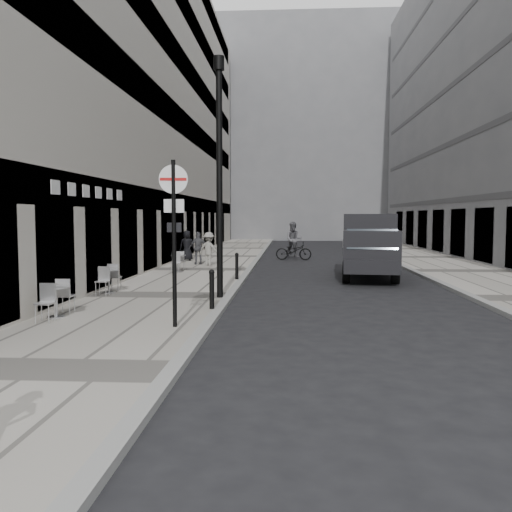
{
  "coord_description": "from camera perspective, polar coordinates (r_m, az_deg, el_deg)",
  "views": [
    {
      "loc": [
        1.75,
        -5.02,
        2.39
      ],
      "look_at": [
        0.91,
        8.42,
        1.4
      ],
      "focal_mm": 38.0,
      "sensor_mm": 36.0,
      "label": 1
    }
  ],
  "objects": [
    {
      "name": "sidewalk",
      "position": [
        23.44,
        -5.66,
        -1.52
      ],
      "size": [
        4.0,
        60.0,
        0.12
      ],
      "primitive_type": "cube",
      "color": "#ADA69C",
      "rests_on": "ground"
    },
    {
      "name": "sign_post",
      "position": [
        11.14,
        -8.64,
        3.71
      ],
      "size": [
        0.58,
        0.12,
        3.41
      ],
      "rotation": [
        0.0,
        0.0,
        0.1
      ],
      "color": "black",
      "rests_on": "sidewalk"
    },
    {
      "name": "building_left",
      "position": [
        31.22,
        -11.35,
        16.35
      ],
      "size": [
        4.0,
        45.0,
        18.0
      ],
      "primitive_type": "cube",
      "color": "#BAB4AA",
      "rests_on": "ground"
    },
    {
      "name": "pedestrian_a",
      "position": [
        25.64,
        -6.07,
        0.83
      ],
      "size": [
        0.97,
        0.62,
        1.54
      ],
      "primitive_type": "imported",
      "rotation": [
        0.0,
        0.0,
        3.44
      ],
      "color": "#525156",
      "rests_on": "sidewalk"
    },
    {
      "name": "pedestrian_b",
      "position": [
        24.74,
        -4.98,
        0.72
      ],
      "size": [
        1.14,
        0.91,
        1.55
      ],
      "primitive_type": "imported",
      "rotation": [
        0.0,
        0.0,
        2.75
      ],
      "color": "gray",
      "rests_on": "sidewalk"
    },
    {
      "name": "building_far",
      "position": [
        61.62,
        3.39,
        12.24
      ],
      "size": [
        24.0,
        16.0,
        22.0
      ],
      "primitive_type": "cube",
      "color": "slate",
      "rests_on": "ground"
    },
    {
      "name": "bollard_far",
      "position": [
        19.52,
        -2.03,
        -1.15
      ],
      "size": [
        0.12,
        0.12,
        0.89
      ],
      "primitive_type": "cylinder",
      "color": "black",
      "rests_on": "sidewalk"
    },
    {
      "name": "lamppost",
      "position": [
        15.2,
        -3.88,
        9.53
      ],
      "size": [
        0.3,
        0.3,
        6.62
      ],
      "color": "black",
      "rests_on": "sidewalk"
    },
    {
      "name": "cafe_table_far",
      "position": [
        16.63,
        -15.24,
        -2.35
      ],
      "size": [
        0.64,
        1.44,
        0.82
      ],
      "color": "silver",
      "rests_on": "sidewalk"
    },
    {
      "name": "pedestrian_c",
      "position": [
        27.91,
        -7.27,
        1.1
      ],
      "size": [
        0.83,
        0.61,
        1.55
      ],
      "primitive_type": "imported",
      "rotation": [
        0.0,
        0.0,
        3.3
      ],
      "color": "black",
      "rests_on": "sidewalk"
    },
    {
      "name": "bollard_near",
      "position": [
        13.33,
        -4.68,
        -3.64
      ],
      "size": [
        0.12,
        0.12,
        0.91
      ],
      "primitive_type": "cylinder",
      "color": "black",
      "rests_on": "sidewalk"
    },
    {
      "name": "cafe_table_near",
      "position": [
        12.97,
        -20.33,
        -4.28
      ],
      "size": [
        0.64,
        1.44,
        0.82
      ],
      "color": "silver",
      "rests_on": "sidewalk"
    },
    {
      "name": "cafe_table_mid",
      "position": [
        22.36,
        -8.18,
        -0.61
      ],
      "size": [
        0.63,
        1.42,
        0.81
      ],
      "color": "silver",
      "rests_on": "sidewalk"
    },
    {
      "name": "far_sidewalk",
      "position": [
        24.24,
        20.96,
        -1.59
      ],
      "size": [
        4.0,
        60.0,
        0.12
      ],
      "primitive_type": "cube",
      "color": "#ADA69C",
      "rests_on": "ground"
    },
    {
      "name": "ground",
      "position": [
        5.83,
        -15.24,
        -20.17
      ],
      "size": [
        120.0,
        120.0,
        0.0
      ],
      "primitive_type": "plane",
      "color": "black",
      "rests_on": "ground"
    },
    {
      "name": "cyclist",
      "position": [
        29.57,
        3.99,
        1.14
      ],
      "size": [
        1.97,
        0.79,
        2.09
      ],
      "rotation": [
        0.0,
        0.0,
        -0.06
      ],
      "color": "black",
      "rests_on": "ground"
    },
    {
      "name": "panel_van",
      "position": [
        21.4,
        11.81,
        1.45
      ],
      "size": [
        2.48,
        5.43,
        2.48
      ],
      "rotation": [
        0.0,
        0.0,
        -0.1
      ],
      "color": "black",
      "rests_on": "ground"
    }
  ]
}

